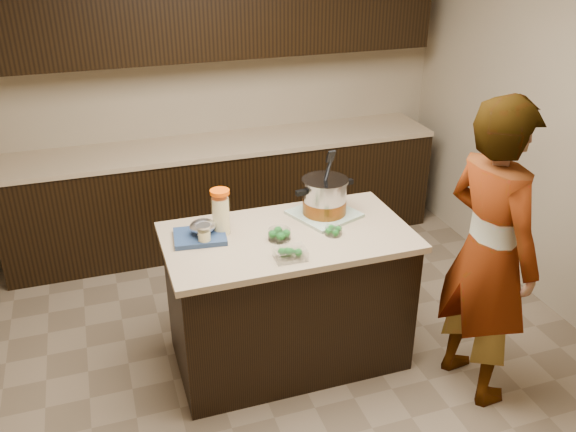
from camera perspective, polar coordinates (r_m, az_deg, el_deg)
name	(u,v)px	position (r m, az deg, el deg)	size (l,w,h in m)	color
ground_plane	(288,355)	(4.09, 0.00, -12.90)	(4.00, 4.00, 0.00)	brown
room_shell	(288,99)	(3.29, 0.00, 10.91)	(4.04, 4.04, 2.72)	tan
back_cabinets	(222,136)	(5.12, -6.22, 7.43)	(3.60, 0.63, 2.33)	black
island	(288,298)	(3.82, 0.00, -7.64)	(1.46, 0.81, 0.90)	black
dish_towel	(324,214)	(3.82, 3.40, 0.20)	(0.36, 0.36, 0.02)	#56815A
stock_pot	(325,199)	(3.77, 3.45, 1.64)	(0.40, 0.33, 0.41)	#B7B7BC
lemonade_pitcher	(221,214)	(3.57, -6.30, 0.22)	(0.15, 0.15, 0.27)	#FCE79A
mason_jar	(204,235)	(3.48, -7.85, -1.81)	(0.10, 0.10, 0.13)	#FCE79A
broccoli_tub_left	(279,235)	(3.52, -0.81, -1.79)	(0.17, 0.17, 0.06)	silver
broccoli_tub_right	(333,231)	(3.59, 4.28, -1.43)	(0.13, 0.13, 0.05)	silver
broccoli_tub_rect	(290,254)	(3.33, 0.21, -3.59)	(0.18, 0.13, 0.06)	silver
blue_tray	(201,233)	(3.56, -8.13, -1.55)	(0.32, 0.27, 0.11)	navy
person	(489,254)	(3.56, 18.27, -3.37)	(0.66, 0.43, 1.81)	gray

